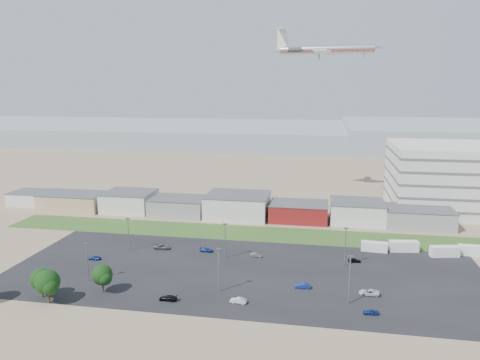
% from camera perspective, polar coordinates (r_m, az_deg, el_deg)
% --- Properties ---
extents(ground, '(700.00, 700.00, 0.00)m').
position_cam_1_polar(ground, '(103.98, -4.35, -15.04)').
color(ground, '#8A7358').
rests_on(ground, ground).
extents(parking_lot, '(120.00, 50.00, 0.01)m').
position_cam_1_polar(parking_lot, '(120.82, 0.42, -11.13)').
color(parking_lot, black).
rests_on(parking_lot, ground).
extents(grass_strip, '(160.00, 16.00, 0.02)m').
position_cam_1_polar(grass_strip, '(151.28, 0.64, -6.46)').
color(grass_strip, '#3B5A22').
rests_on(grass_strip, ground).
extents(hills_backdrop, '(700.00, 200.00, 9.00)m').
position_cam_1_polar(hills_backdrop, '(407.53, 12.54, 5.10)').
color(hills_backdrop, gray).
rests_on(hills_backdrop, ground).
extents(building_row, '(170.00, 20.00, 8.00)m').
position_cam_1_polar(building_row, '(171.48, -3.90, -2.97)').
color(building_row, silver).
rests_on(building_row, ground).
extents(box_trailer_a, '(7.43, 2.92, 2.72)m').
position_cam_1_polar(box_trailer_a, '(139.99, 16.05, -7.81)').
color(box_trailer_a, silver).
rests_on(box_trailer_a, ground).
extents(box_trailer_b, '(8.35, 3.68, 3.02)m').
position_cam_1_polar(box_trailer_b, '(142.45, 19.33, -7.62)').
color(box_trailer_b, silver).
rests_on(box_trailer_b, ground).
extents(box_trailer_c, '(8.09, 3.98, 2.91)m').
position_cam_1_polar(box_trailer_c, '(142.43, 23.67, -7.97)').
color(box_trailer_c, silver).
rests_on(box_trailer_c, ground).
extents(box_trailer_d, '(7.56, 2.55, 2.81)m').
position_cam_1_polar(box_trailer_d, '(146.56, 26.48, -7.70)').
color(box_trailer_d, silver).
rests_on(box_trailer_d, ground).
extents(tree_mid, '(5.07, 5.07, 7.60)m').
position_cam_1_polar(tree_mid, '(114.80, -23.06, -11.26)').
color(tree_mid, black).
rests_on(tree_mid, ground).
extents(tree_right, '(5.70, 5.70, 8.55)m').
position_cam_1_polar(tree_right, '(111.08, -22.41, -11.71)').
color(tree_right, black).
rests_on(tree_right, ground).
extents(tree_near, '(5.00, 5.00, 7.50)m').
position_cam_1_polar(tree_near, '(112.64, -16.44, -11.27)').
color(tree_near, black).
rests_on(tree_near, ground).
extents(lightpole_front_l, '(1.13, 0.47, 9.62)m').
position_cam_1_polar(lightpole_front_l, '(119.38, -18.10, -9.52)').
color(lightpole_front_l, slate).
rests_on(lightpole_front_l, ground).
extents(lightpole_front_m, '(1.22, 0.51, 10.39)m').
position_cam_1_polar(lightpole_front_m, '(108.22, -2.62, -10.92)').
color(lightpole_front_m, slate).
rests_on(lightpole_front_m, ground).
extents(lightpole_front_r, '(1.28, 0.53, 10.87)m').
position_cam_1_polar(lightpole_front_r, '(105.11, 13.20, -11.76)').
color(lightpole_front_r, slate).
rests_on(lightpole_front_r, ground).
extents(lightpole_back_l, '(1.13, 0.47, 9.62)m').
position_cam_1_polar(lightpole_back_l, '(137.80, -13.44, -6.47)').
color(lightpole_back_l, slate).
rests_on(lightpole_back_l, ground).
extents(lightpole_back_m, '(1.16, 0.48, 9.82)m').
position_cam_1_polar(lightpole_back_m, '(128.32, -1.83, -7.44)').
color(lightpole_back_m, slate).
rests_on(lightpole_back_m, ground).
extents(lightpole_back_r, '(1.23, 0.51, 10.46)m').
position_cam_1_polar(lightpole_back_r, '(125.57, 12.72, -7.99)').
color(lightpole_back_r, slate).
rests_on(lightpole_back_r, ground).
extents(airliner, '(48.05, 35.22, 13.34)m').
position_cam_1_polar(airliner, '(195.38, 10.54, 15.36)').
color(airliner, silver).
extents(parked_car_0, '(4.63, 2.20, 1.28)m').
position_cam_1_polar(parked_car_0, '(112.03, 15.45, -13.07)').
color(parked_car_0, silver).
rests_on(parked_car_0, ground).
extents(parked_car_1, '(3.67, 1.40, 1.19)m').
position_cam_1_polar(parked_car_1, '(112.53, 7.67, -12.65)').
color(parked_car_1, navy).
rests_on(parked_car_1, ground).
extents(parked_car_2, '(3.25, 1.50, 1.08)m').
position_cam_1_polar(parked_car_2, '(103.58, 15.66, -15.23)').
color(parked_car_2, navy).
rests_on(parked_car_2, ground).
extents(parked_car_3, '(4.00, 1.64, 1.16)m').
position_cam_1_polar(parked_car_3, '(106.92, -8.77, -14.03)').
color(parked_car_3, black).
rests_on(parked_car_3, ground).
extents(parked_car_5, '(3.37, 1.50, 1.13)m').
position_cam_1_polar(parked_car_5, '(134.46, -17.30, -9.04)').
color(parked_car_5, navy).
rests_on(parked_car_5, ground).
extents(parked_car_6, '(3.98, 1.89, 1.12)m').
position_cam_1_polar(parked_car_6, '(134.76, -4.10, -8.50)').
color(parked_car_6, navy).
rests_on(parked_car_6, ground).
extents(parked_car_8, '(3.42, 1.72, 1.12)m').
position_cam_1_polar(parked_car_8, '(130.50, 13.78, -9.47)').
color(parked_car_8, black).
rests_on(parked_car_8, ground).
extents(parked_car_9, '(4.83, 2.49, 1.30)m').
position_cam_1_polar(parked_car_9, '(138.48, -9.47, -8.04)').
color(parked_car_9, '#595B5E').
rests_on(parked_car_9, ground).
extents(parked_car_11, '(3.32, 1.18, 1.09)m').
position_cam_1_polar(parked_car_11, '(130.57, 1.97, -9.14)').
color(parked_car_11, '#A5A5AA').
rests_on(parked_car_11, ground).
extents(parked_car_13, '(3.77, 1.65, 1.21)m').
position_cam_1_polar(parked_car_13, '(104.62, -0.22, -14.47)').
color(parked_car_13, silver).
rests_on(parked_car_13, ground).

